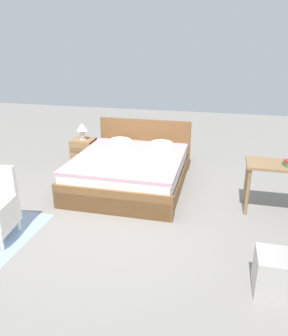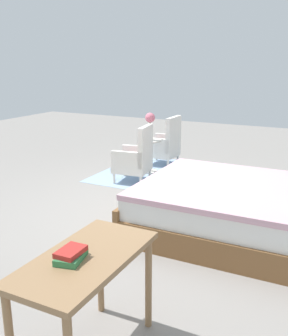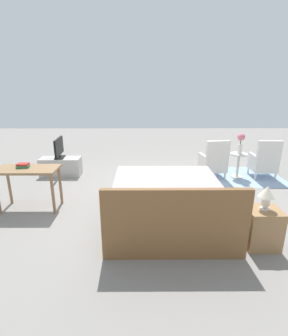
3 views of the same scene
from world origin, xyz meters
name	(u,v)px [view 2 (image 2 of 3)]	position (x,y,z in m)	size (l,w,h in m)	color
ground_plane	(140,220)	(0.00, 0.00, 0.00)	(16.00, 16.00, 0.00)	gray
floor_rug	(148,172)	(-2.02, -0.88, 0.00)	(2.10, 1.50, 0.01)	#8EA8C6
bed	(240,210)	(-0.16, 1.19, 0.30)	(1.83, 2.18, 0.96)	brown
armchair_by_window_left	(165,145)	(-2.62, -0.82, 0.38)	(0.55, 0.55, 0.92)	white
armchair_by_window_right	(135,159)	(-1.43, -0.83, 0.38)	(0.61, 0.61, 0.92)	white
side_table	(150,152)	(-2.02, -0.85, 0.37)	(0.40, 0.40, 0.58)	beige
flower_vase	(150,123)	(-2.02, -0.85, 0.88)	(0.17, 0.17, 0.48)	silver
vanity_desk	(86,272)	(2.23, 0.77, 0.64)	(1.04, 0.52, 0.76)	#8E6B47
book_stack	(71,255)	(2.31, 0.72, 0.79)	(0.24, 0.19, 0.07)	#337A47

